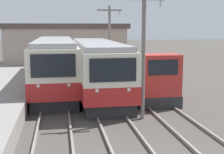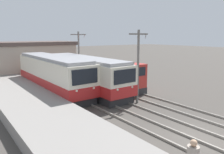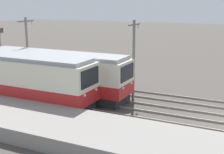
{
  "view_description": "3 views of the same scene",
  "coord_description": "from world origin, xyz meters",
  "px_view_note": "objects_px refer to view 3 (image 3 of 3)",
  "views": [
    {
      "loc": [
        -2.28,
        -7.58,
        4.51
      ],
      "look_at": [
        0.63,
        9.63,
        1.7
      ],
      "focal_mm": 50.0,
      "sensor_mm": 36.0,
      "label": 1
    },
    {
      "loc": [
        -10.86,
        -6.21,
        5.68
      ],
      "look_at": [
        1.1,
        9.71,
        1.9
      ],
      "focal_mm": 35.0,
      "sensor_mm": 36.0,
      "label": 2
    },
    {
      "loc": [
        -19.91,
        -1.72,
        7.32
      ],
      "look_at": [
        0.38,
        8.09,
        1.99
      ],
      "focal_mm": 50.0,
      "sensor_mm": 36.0,
      "label": 3
    }
  ],
  "objects_px": {
    "commuter_train_left": "(14,80)",
    "shunting_locomotive": "(101,76)",
    "catenary_mast_mid": "(134,57)",
    "catenary_mast_far": "(27,49)",
    "commuter_train_center": "(53,75)"
  },
  "relations": [
    {
      "from": "shunting_locomotive",
      "to": "catenary_mast_far",
      "type": "distance_m",
      "value": 7.18
    },
    {
      "from": "catenary_mast_far",
      "to": "commuter_train_left",
      "type": "bearing_deg",
      "value": -151.83
    },
    {
      "from": "commuter_train_center",
      "to": "shunting_locomotive",
      "type": "bearing_deg",
      "value": -43.19
    },
    {
      "from": "shunting_locomotive",
      "to": "catenary_mast_far",
      "type": "bearing_deg",
      "value": 102.59
    },
    {
      "from": "commuter_train_left",
      "to": "catenary_mast_far",
      "type": "xyz_separation_m",
      "value": [
        4.31,
        2.31,
        1.69
      ]
    },
    {
      "from": "catenary_mast_mid",
      "to": "commuter_train_center",
      "type": "bearing_deg",
      "value": 103.32
    },
    {
      "from": "commuter_train_left",
      "to": "shunting_locomotive",
      "type": "xyz_separation_m",
      "value": [
        5.8,
        -4.37,
        -0.49
      ]
    },
    {
      "from": "commuter_train_left",
      "to": "catenary_mast_mid",
      "type": "relative_size",
      "value": 2.16
    },
    {
      "from": "shunting_locomotive",
      "to": "catenary_mast_far",
      "type": "relative_size",
      "value": 0.78
    },
    {
      "from": "commuter_train_left",
      "to": "shunting_locomotive",
      "type": "distance_m",
      "value": 7.28
    },
    {
      "from": "shunting_locomotive",
      "to": "commuter_train_left",
      "type": "bearing_deg",
      "value": 143.02
    },
    {
      "from": "commuter_train_left",
      "to": "catenary_mast_far",
      "type": "distance_m",
      "value": 5.17
    },
    {
      "from": "catenary_mast_mid",
      "to": "shunting_locomotive",
      "type": "bearing_deg",
      "value": 67.23
    },
    {
      "from": "shunting_locomotive",
      "to": "catenary_mast_mid",
      "type": "xyz_separation_m",
      "value": [
        -1.49,
        -3.55,
        2.18
      ]
    },
    {
      "from": "catenary_mast_mid",
      "to": "catenary_mast_far",
      "type": "height_order",
      "value": "same"
    }
  ]
}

